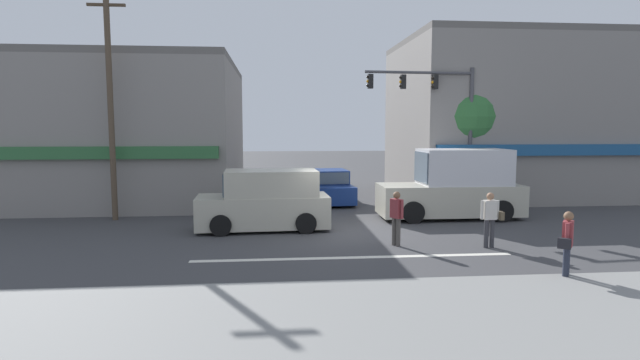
{
  "coord_description": "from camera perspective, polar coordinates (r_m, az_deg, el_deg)",
  "views": [
    {
      "loc": [
        -2.2,
        -16.9,
        3.59
      ],
      "look_at": [
        -0.44,
        2.0,
        1.6
      ],
      "focal_mm": 28.0,
      "sensor_mm": 36.0,
      "label": 1
    }
  ],
  "objects": [
    {
      "name": "street_tree",
      "position": [
        24.82,
        15.76,
        6.89
      ],
      "size": [
        3.98,
        3.98,
        6.08
      ],
      "color": "#4C3823",
      "rests_on": "ground"
    },
    {
      "name": "sedan_approaching_near",
      "position": [
        24.02,
        1.19,
        -0.9
      ],
      "size": [
        2.09,
        4.2,
        1.58
      ],
      "color": "navy",
      "rests_on": "ground"
    },
    {
      "name": "traffic_light_mast",
      "position": [
        22.57,
        13.85,
        7.62
      ],
      "size": [
        4.89,
        0.48,
        6.2
      ],
      "color": "#47474C",
      "rests_on": "ground"
    },
    {
      "name": "pedestrian_foreground_with_bag",
      "position": [
        12.98,
        26.4,
        -6.38
      ],
      "size": [
        0.56,
        0.61,
        1.67
      ],
      "color": "#232838",
      "rests_on": "ground"
    },
    {
      "name": "ground_plane",
      "position": [
        17.42,
        2.06,
        -5.92
      ],
      "size": [
        120.0,
        120.0,
        0.0
      ],
      "primitive_type": "plane",
      "color": "#3D3D3F"
    },
    {
      "name": "pedestrian_far_side",
      "position": [
        15.37,
        8.73,
        -3.98
      ],
      "size": [
        0.36,
        0.51,
        1.67
      ],
      "color": "#4C4742",
      "rests_on": "ground"
    },
    {
      "name": "box_truck_crossing_rightbound",
      "position": [
        20.54,
        15.14,
        -0.76
      ],
      "size": [
        5.61,
        2.26,
        2.75
      ],
      "color": "#B7B29E",
      "rests_on": "ground"
    },
    {
      "name": "sidewalk_curb",
      "position": [
        9.37,
        9.01,
        -16.11
      ],
      "size": [
        40.0,
        5.0,
        0.16
      ],
      "primitive_type": "cube",
      "color": "gray",
      "rests_on": "ground"
    },
    {
      "name": "building_right_corner",
      "position": [
        28.69,
        20.69,
        6.6
      ],
      "size": [
        11.37,
        9.01,
        8.19
      ],
      "color": "gray",
      "rests_on": "ground"
    },
    {
      "name": "van_crossing_leftbound",
      "position": [
        17.72,
        -6.23,
        -2.44
      ],
      "size": [
        4.68,
        2.2,
        2.11
      ],
      "color": "#B7B29E",
      "rests_on": "ground"
    },
    {
      "name": "building_left_block",
      "position": [
        27.3,
        -22.22,
        5.15
      ],
      "size": [
        11.95,
        11.31,
        6.81
      ],
      "color": "gray",
      "rests_on": "ground"
    },
    {
      "name": "pedestrian_mid_crossing",
      "position": [
        15.8,
        18.91,
        -3.96
      ],
      "size": [
        0.67,
        0.29,
        1.67
      ],
      "color": "#333338",
      "rests_on": "ground"
    },
    {
      "name": "utility_pole_near_left",
      "position": [
        20.89,
        -22.83,
        7.86
      ],
      "size": [
        1.4,
        0.22,
        8.58
      ],
      "color": "brown",
      "rests_on": "ground"
    },
    {
      "name": "lane_marking_stripe",
      "position": [
        14.05,
        3.91,
        -8.83
      ],
      "size": [
        9.0,
        0.24,
        0.01
      ],
      "primitive_type": "cube",
      "color": "silver",
      "rests_on": "ground"
    }
  ]
}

